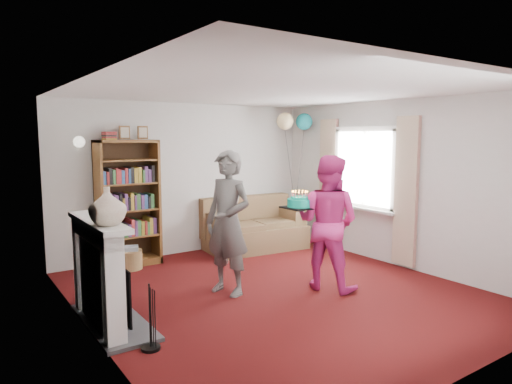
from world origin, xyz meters
TOP-DOWN VIEW (x-y plane):
  - ground at (0.00, 0.00)m, footprint 5.00×5.00m
  - wall_back at (0.00, 2.51)m, footprint 4.50×0.02m
  - wall_left at (-2.26, 0.00)m, footprint 0.02×5.00m
  - wall_right at (2.26, 0.00)m, footprint 0.02×5.00m
  - ceiling at (0.00, 0.00)m, footprint 4.50×5.00m
  - fireplace at (-2.09, 0.19)m, footprint 0.55×1.80m
  - window_bay at (2.21, 0.60)m, footprint 0.14×2.02m
  - wall_sconce at (-1.75, 2.36)m, footprint 0.16×0.23m
  - bookcase at (-1.11, 2.30)m, footprint 0.90×0.42m
  - sofa at (1.04, 2.07)m, footprint 1.70×0.90m
  - wicker_basket at (-1.18, 2.06)m, footprint 0.37×0.37m
  - person_striped at (-0.51, 0.33)m, footprint 0.62×0.76m
  - person_magenta at (0.65, -0.22)m, footprint 0.94×1.03m
  - birthday_cake at (0.32, -0.04)m, footprint 0.38×0.38m
  - balloons at (1.85, 1.94)m, footprint 0.74×0.30m
  - mantel_vase at (-2.12, -0.15)m, footprint 0.37×0.37m

SIDE VIEW (x-z plane):
  - ground at x=0.00m, z-range 0.00..0.00m
  - wicker_basket at x=-1.18m, z-range -0.02..0.32m
  - sofa at x=1.04m, z-range -0.11..0.79m
  - fireplace at x=-2.09m, z-range -0.05..1.07m
  - person_magenta at x=0.65m, z-range 0.00..1.72m
  - person_striped at x=-0.51m, z-range 0.00..1.79m
  - bookcase at x=-1.11m, z-range -0.12..1.99m
  - birthday_cake at x=0.32m, z-range 1.01..1.23m
  - window_bay at x=2.21m, z-range 0.10..2.30m
  - wall_back at x=0.00m, z-range 0.00..2.50m
  - wall_left at x=-2.26m, z-range 0.00..2.50m
  - wall_right at x=2.26m, z-range 0.00..2.50m
  - mantel_vase at x=-2.12m, z-range 1.12..1.49m
  - wall_sconce at x=-1.75m, z-range 1.80..1.96m
  - balloons at x=1.85m, z-range 1.37..3.07m
  - ceiling at x=0.00m, z-range 2.50..2.51m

